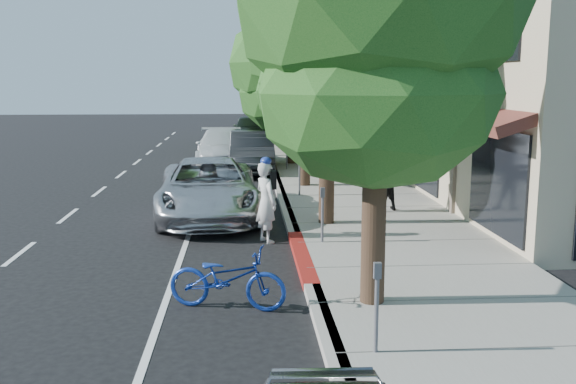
{
  "coord_description": "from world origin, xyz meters",
  "views": [
    {
      "loc": [
        -1.21,
        -12.13,
        3.82
      ],
      "look_at": [
        -0.24,
        1.82,
        1.35
      ],
      "focal_mm": 40.0,
      "sensor_mm": 36.0,
      "label": 1
    }
  ],
  "objects": [
    {
      "name": "sidewalk",
      "position": [
        2.3,
        8.0,
        0.07
      ],
      "size": [
        4.6,
        56.0,
        0.15
      ],
      "primitive_type": "cube",
      "color": "gray",
      "rests_on": "ground"
    },
    {
      "name": "dark_suv_far",
      "position": [
        -0.85,
        27.21,
        0.83
      ],
      "size": [
        2.07,
        4.93,
        1.67
      ],
      "primitive_type": "imported",
      "rotation": [
        0.0,
        0.0,
        -0.02
      ],
      "color": "black",
      "rests_on": "ground"
    },
    {
      "name": "street_tree_1",
      "position": [
        0.9,
        4.0,
        5.02
      ],
      "size": [
        4.26,
        4.26,
        7.92
      ],
      "color": "black",
      "rests_on": "ground"
    },
    {
      "name": "street_tree_3",
      "position": [
        0.9,
        16.0,
        4.38
      ],
      "size": [
        5.65,
        5.65,
        7.49
      ],
      "color": "black",
      "rests_on": "ground"
    },
    {
      "name": "street_tree_0",
      "position": [
        0.9,
        -2.0,
        4.84
      ],
      "size": [
        4.6,
        4.6,
        7.79
      ],
      "color": "black",
      "rests_on": "ground"
    },
    {
      "name": "street_tree_2",
      "position": [
        0.9,
        10.0,
        4.6
      ],
      "size": [
        4.1,
        4.1,
        7.33
      ],
      "color": "black",
      "rests_on": "ground"
    },
    {
      "name": "white_pickup",
      "position": [
        -2.2,
        16.4,
        0.79
      ],
      "size": [
        2.43,
        5.55,
        1.59
      ],
      "primitive_type": "imported",
      "rotation": [
        0.0,
        0.0,
        0.04
      ],
      "color": "silver",
      "rests_on": "ground"
    },
    {
      "name": "curb",
      "position": [
        0.0,
        8.0,
        0.07
      ],
      "size": [
        0.3,
        56.0,
        0.15
      ],
      "primitive_type": "cube",
      "color": "#9E998E",
      "rests_on": "ground"
    },
    {
      "name": "street_tree_4",
      "position": [
        0.9,
        22.0,
        4.99
      ],
      "size": [
        5.2,
        5.2,
        8.16
      ],
      "color": "black",
      "rests_on": "ground"
    },
    {
      "name": "storefront_building",
      "position": [
        9.6,
        18.0,
        3.5
      ],
      "size": [
        10.0,
        36.0,
        7.0
      ],
      "primitive_type": "cube",
      "color": "#BBB18F",
      "rests_on": "ground"
    },
    {
      "name": "silver_suv",
      "position": [
        -2.2,
        5.5,
        0.82
      ],
      "size": [
        3.03,
        6.01,
        1.63
      ],
      "primitive_type": "imported",
      "rotation": [
        0.0,
        0.0,
        0.05
      ],
      "color": "silver",
      "rests_on": "ground"
    },
    {
      "name": "bicycle",
      "position": [
        -1.51,
        -1.77,
        0.53
      ],
      "size": [
        2.13,
        1.2,
        1.06
      ],
      "primitive_type": "imported",
      "rotation": [
        0.0,
        0.0,
        1.31
      ],
      "color": "#153496",
      "rests_on": "ground"
    },
    {
      "name": "ground",
      "position": [
        0.0,
        0.0,
        0.0
      ],
      "size": [
        120.0,
        120.0,
        0.0
      ],
      "primitive_type": "plane",
      "color": "black",
      "rests_on": "ground"
    },
    {
      "name": "dark_sedan",
      "position": [
        -0.86,
        14.38,
        0.84
      ],
      "size": [
        1.83,
        5.11,
        1.68
      ],
      "primitive_type": "imported",
      "rotation": [
        0.0,
        0.0,
        -0.01
      ],
      "color": "black",
      "rests_on": "ground"
    },
    {
      "name": "curb_red_segment",
      "position": [
        0.0,
        1.0,
        0.07
      ],
      "size": [
        0.32,
        4.0,
        0.15
      ],
      "primitive_type": "cube",
      "color": "maroon",
      "rests_on": "ground"
    },
    {
      "name": "pedestrian",
      "position": [
        2.68,
        5.4,
        1.01
      ],
      "size": [
        1.04,
        0.97,
        1.72
      ],
      "primitive_type": "imported",
      "rotation": [
        0.0,
        0.0,
        3.64
      ],
      "color": "black",
      "rests_on": "sidewalk"
    },
    {
      "name": "street_tree_5",
      "position": [
        0.9,
        28.0,
        4.12
      ],
      "size": [
        5.41,
        5.41,
        7.07
      ],
      "color": "black",
      "rests_on": "ground"
    },
    {
      "name": "cyclist",
      "position": [
        -0.7,
        2.69,
        0.96
      ],
      "size": [
        0.74,
        0.83,
        1.92
      ],
      "primitive_type": "imported",
      "rotation": [
        0.0,
        0.0,
        2.07
      ],
      "color": "silver",
      "rests_on": "ground"
    }
  ]
}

